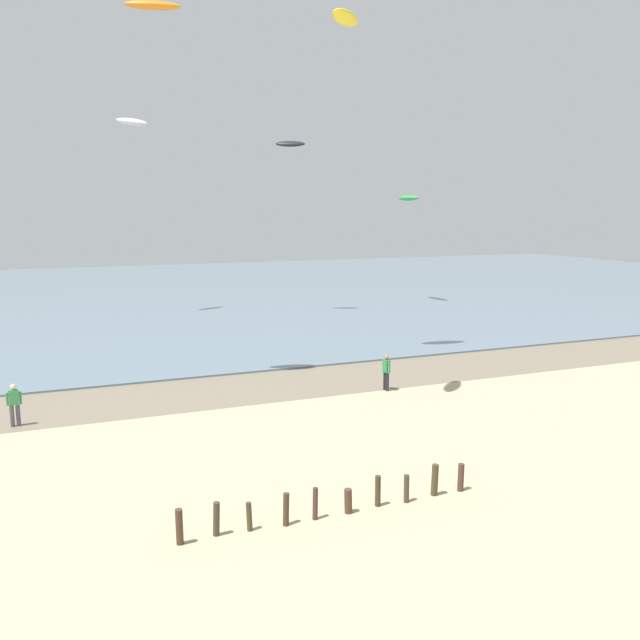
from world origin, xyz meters
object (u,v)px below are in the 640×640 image
kite_aloft_4 (132,122)px  kite_aloft_0 (409,198)px  person_mid_beach (14,404)px  person_by_waterline (386,371)px  kite_aloft_6 (152,5)px  kite_aloft_3 (345,18)px  kite_aloft_5 (290,144)px

kite_aloft_4 → kite_aloft_0: bearing=-29.9°
person_mid_beach → person_by_waterline: size_ratio=1.00×
person_by_waterline → kite_aloft_6: 19.44m
person_by_waterline → kite_aloft_3: 15.30m
kite_aloft_3 → kite_aloft_4: (-4.83, 29.01, -0.76)m
person_mid_beach → person_by_waterline: bearing=-3.0°
person_by_waterline → kite_aloft_5: size_ratio=0.74×
person_by_waterline → kite_aloft_6: bearing=153.9°
person_mid_beach → person_by_waterline: 15.97m
person_by_waterline → kite_aloft_6: (-9.44, 4.62, 16.35)m
kite_aloft_0 → kite_aloft_6: 33.78m
person_mid_beach → kite_aloft_3: kite_aloft_3 is taller
kite_aloft_5 → person_mid_beach: bearing=-109.5°
person_mid_beach → kite_aloft_5: size_ratio=0.74×
person_mid_beach → kite_aloft_4: size_ratio=0.63×
kite_aloft_3 → kite_aloft_5: (6.58, 24.95, -2.36)m
person_by_waterline → kite_aloft_5: bearing=81.2°
person_mid_beach → kite_aloft_5: (19.55, 22.42, 12.56)m
person_mid_beach → kite_aloft_0: 41.18m
kite_aloft_0 → kite_aloft_5: (-12.09, -2.54, 4.04)m
person_by_waterline → kite_aloft_0: (15.69, 25.80, 8.51)m
kite_aloft_3 → kite_aloft_4: kite_aloft_3 is taller
kite_aloft_3 → kite_aloft_4: bearing=-125.2°
person_by_waterline → kite_aloft_3: kite_aloft_3 is taller
person_by_waterline → kite_aloft_4: 31.74m
kite_aloft_0 → kite_aloft_6: size_ratio=1.22×
kite_aloft_5 → kite_aloft_6: size_ratio=0.95×
person_mid_beach → kite_aloft_4: bearing=72.9°
person_by_waterline → kite_aloft_5: (3.60, 23.26, 12.56)m
person_by_waterline → kite_aloft_6: kite_aloft_6 is taller
kite_aloft_0 → kite_aloft_5: bearing=99.2°
kite_aloft_3 → kite_aloft_6: (-6.46, 6.31, 1.44)m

